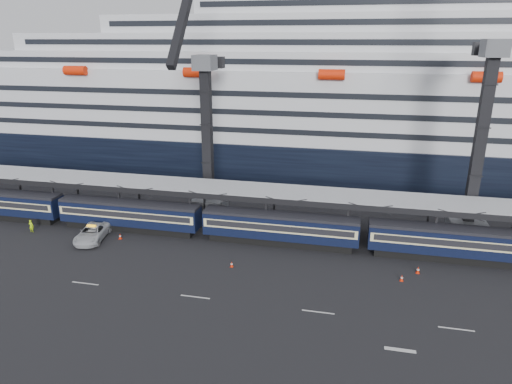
% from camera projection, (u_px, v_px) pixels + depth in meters
% --- Properties ---
extents(ground, '(260.00, 260.00, 0.00)m').
position_uv_depth(ground, '(342.00, 292.00, 45.46)').
color(ground, black).
rests_on(ground, ground).
extents(lane_markings, '(111.00, 4.27, 0.02)m').
position_uv_depth(lane_markings, '(436.00, 335.00, 38.93)').
color(lane_markings, beige).
rests_on(lane_markings, ground).
extents(train, '(133.05, 3.00, 4.05)m').
position_uv_depth(train, '(307.00, 229.00, 54.96)').
color(train, black).
rests_on(train, ground).
extents(canopy, '(130.00, 6.25, 5.53)m').
position_uv_depth(canopy, '(349.00, 197.00, 56.74)').
color(canopy, '#9EA0A6').
rests_on(canopy, ground).
extents(cruise_ship, '(214.09, 28.84, 34.00)m').
position_uv_depth(cruise_ship, '(351.00, 105.00, 84.29)').
color(cruise_ship, black).
rests_on(cruise_ship, ground).
extents(crane_dark_near, '(4.50, 17.75, 35.08)m').
position_uv_depth(crane_dark_near, '(206.00, 131.00, 62.97)').
color(crane_dark_near, '#4C4E53').
rests_on(crane_dark_near, ground).
extents(crane_dark_mid, '(4.50, 18.24, 39.64)m').
position_uv_depth(crane_dark_mid, '(482.00, 133.00, 54.38)').
color(crane_dark_mid, '#4C4E53').
rests_on(crane_dark_mid, ground).
extents(pickup_truck, '(4.22, 7.00, 1.82)m').
position_uv_depth(pickup_truck, '(92.00, 233.00, 57.09)').
color(pickup_truck, '#B3B6BB').
rests_on(pickup_truck, ground).
extents(worker, '(0.63, 0.44, 1.67)m').
position_uv_depth(worker, '(31.00, 226.00, 59.43)').
color(worker, '#B6ED0C').
rests_on(worker, ground).
extents(traffic_cone_b, '(0.37, 0.37, 0.75)m').
position_uv_depth(traffic_cone_b, '(120.00, 236.00, 57.48)').
color(traffic_cone_b, red).
rests_on(traffic_cone_b, ground).
extents(traffic_cone_c, '(0.34, 0.34, 0.68)m').
position_uv_depth(traffic_cone_c, '(232.00, 264.00, 50.42)').
color(traffic_cone_c, red).
rests_on(traffic_cone_c, ground).
extents(traffic_cone_d, '(0.36, 0.36, 0.72)m').
position_uv_depth(traffic_cone_d, '(402.00, 278.00, 47.49)').
color(traffic_cone_d, red).
rests_on(traffic_cone_d, ground).
extents(traffic_cone_e, '(0.40, 0.40, 0.79)m').
position_uv_depth(traffic_cone_e, '(418.00, 270.00, 49.06)').
color(traffic_cone_e, red).
rests_on(traffic_cone_e, ground).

